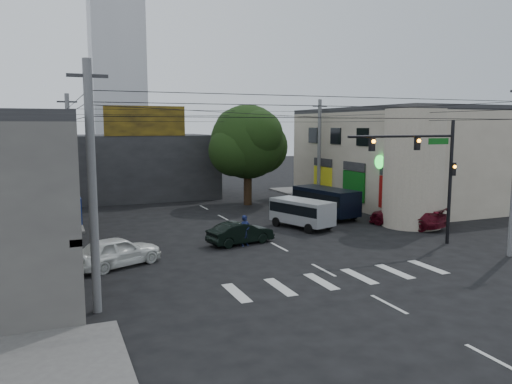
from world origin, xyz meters
TOP-DOWN VIEW (x-y plane):
  - ground at (0.00, 0.00)m, footprint 160.00×160.00m
  - sidewalk_far_right at (18.00, 18.00)m, footprint 16.00×16.00m
  - building_right at (18.00, 13.00)m, footprint 14.00×18.00m
  - corner_column at (11.00, 4.00)m, footprint 4.00×4.00m
  - building_far at (-4.00, 26.00)m, footprint 14.00×10.00m
  - billboard at (-4.00, 21.10)m, footprint 7.00×0.30m
  - tower_distant at (0.00, 70.00)m, footprint 9.00×9.00m
  - street_tree at (4.00, 17.00)m, footprint 6.40×6.40m
  - traffic_gantry at (7.82, -1.00)m, footprint 7.10×0.35m
  - utility_pole_near_left at (-10.50, -4.50)m, footprint 0.32×0.32m
  - utility_pole_far_left at (-10.50, 16.00)m, footprint 0.32×0.32m
  - utility_pole_far_right at (10.50, 16.00)m, footprint 0.32×0.32m
  - dark_sedan at (-1.77, 3.56)m, footprint 2.96×4.51m
  - white_compact at (-9.04, 1.45)m, footprint 5.00×5.71m
  - maroon_sedan at (10.50, 3.86)m, footprint 5.98×6.83m
  - silver_minivan at (3.68, 6.23)m, footprint 5.59×4.54m
  - navy_van at (7.18, 9.08)m, footprint 6.25×4.02m
  - traffic_officer at (-1.69, 3.00)m, footprint 0.86×0.75m

SIDE VIEW (x-z plane):
  - ground at x=0.00m, z-range 0.00..0.00m
  - sidewalk_far_right at x=18.00m, z-range 0.00..0.15m
  - dark_sedan at x=-1.77m, z-range 0.00..1.30m
  - white_compact at x=-9.04m, z-range 0.00..1.50m
  - maroon_sedan at x=10.50m, z-range 0.00..1.53m
  - traffic_officer at x=-1.69m, z-range 0.00..1.79m
  - silver_minivan at x=3.68m, z-range 0.00..1.92m
  - navy_van at x=7.18m, z-range 0.00..2.21m
  - building_far at x=-4.00m, z-range 0.00..6.00m
  - building_right at x=18.00m, z-range 0.00..8.00m
  - corner_column at x=11.00m, z-range 0.00..8.00m
  - utility_pole_near_left at x=-10.50m, z-range 0.00..9.20m
  - utility_pole_far_left at x=-10.50m, z-range 0.00..9.20m
  - utility_pole_far_right at x=10.50m, z-range 0.00..9.20m
  - traffic_gantry at x=7.82m, z-range 1.23..8.43m
  - street_tree at x=4.00m, z-range 1.12..9.82m
  - billboard at x=-4.00m, z-range 6.00..8.60m
  - tower_distant at x=0.00m, z-range 0.00..44.00m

